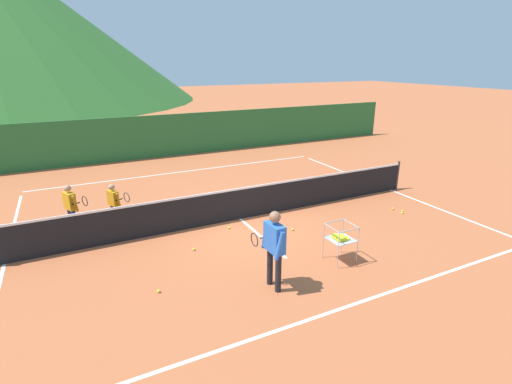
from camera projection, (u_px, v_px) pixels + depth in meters
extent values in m
plane|color=#BC6038|center=(240.00, 219.00, 11.43)|extent=(120.00, 120.00, 0.00)
cube|color=white|center=(344.00, 308.00, 7.33)|extent=(12.04, 0.08, 0.01)
cube|color=white|center=(185.00, 171.00, 16.28)|extent=(12.04, 0.08, 0.01)
cube|color=white|center=(4.00, 264.00, 8.89)|extent=(0.08, 10.59, 0.01)
cube|color=white|center=(390.00, 190.00, 13.97)|extent=(0.08, 10.59, 0.01)
cube|color=white|center=(240.00, 219.00, 11.43)|extent=(0.08, 5.38, 0.01)
cylinder|color=#333338|center=(397.00, 175.00, 13.91)|extent=(0.08, 0.08, 1.05)
cube|color=black|center=(240.00, 204.00, 11.28)|extent=(12.49, 0.02, 0.92)
cube|color=white|center=(240.00, 189.00, 11.12)|extent=(12.49, 0.03, 0.06)
cylinder|color=black|center=(278.00, 273.00, 7.72)|extent=(0.13, 0.13, 0.84)
cylinder|color=black|center=(270.00, 266.00, 7.99)|extent=(0.13, 0.13, 0.84)
cube|color=blue|center=(275.00, 238.00, 7.62)|extent=(0.26, 0.51, 0.59)
sphere|color=#996B4C|center=(275.00, 217.00, 7.47)|extent=(0.23, 0.23, 0.23)
cylinder|color=blue|center=(279.00, 246.00, 7.36)|extent=(0.23, 0.10, 0.58)
cylinder|color=blue|center=(265.00, 235.00, 7.85)|extent=(0.18, 0.10, 0.58)
torus|color=#262628|center=(254.00, 240.00, 7.75)|extent=(0.04, 0.29, 0.29)
cylinder|color=black|center=(265.00, 237.00, 7.86)|extent=(0.22, 0.04, 0.03)
cylinder|color=navy|center=(71.00, 219.00, 10.56)|extent=(0.10, 0.10, 0.67)
cylinder|color=navy|center=(75.00, 221.00, 10.41)|extent=(0.10, 0.10, 0.67)
cube|color=orange|center=(70.00, 201.00, 10.30)|extent=(0.33, 0.44, 0.47)
sphere|color=tan|center=(67.00, 188.00, 10.18)|extent=(0.18, 0.18, 0.18)
cylinder|color=orange|center=(68.00, 199.00, 10.48)|extent=(0.19, 0.14, 0.46)
cylinder|color=orange|center=(75.00, 204.00, 10.19)|extent=(0.16, 0.12, 0.46)
torus|color=#262628|center=(85.00, 201.00, 10.39)|extent=(0.14, 0.28, 0.29)
cylinder|color=black|center=(76.00, 204.00, 10.21)|extent=(0.21, 0.12, 0.03)
cylinder|color=navy|center=(113.00, 214.00, 11.00)|extent=(0.09, 0.09, 0.60)
cylinder|color=navy|center=(117.00, 216.00, 10.86)|extent=(0.09, 0.09, 0.60)
cube|color=orange|center=(113.00, 198.00, 10.76)|extent=(0.30, 0.40, 0.42)
sphere|color=tan|center=(112.00, 187.00, 10.66)|extent=(0.17, 0.17, 0.17)
cylinder|color=orange|center=(111.00, 197.00, 10.93)|extent=(0.18, 0.13, 0.41)
cylinder|color=orange|center=(118.00, 200.00, 10.67)|extent=(0.14, 0.11, 0.42)
torus|color=#262628|center=(127.00, 197.00, 10.86)|extent=(0.14, 0.28, 0.29)
cylinder|color=black|center=(119.00, 200.00, 10.68)|extent=(0.21, 0.12, 0.03)
cylinder|color=#B7B7BC|center=(323.00, 241.00, 9.05)|extent=(0.02, 0.02, 0.89)
cylinder|color=#B7B7BC|center=(342.00, 236.00, 9.28)|extent=(0.02, 0.02, 0.89)
cylinder|color=#B7B7BC|center=(338.00, 251.00, 8.57)|extent=(0.02, 0.02, 0.89)
cylinder|color=#B7B7BC|center=(358.00, 246.00, 8.81)|extent=(0.02, 0.02, 0.89)
cube|color=#B7B7BC|center=(341.00, 239.00, 8.89)|extent=(0.56, 0.56, 0.01)
cube|color=#B7B7BC|center=(334.00, 221.00, 9.02)|extent=(0.56, 0.02, 0.02)
cube|color=#B7B7BC|center=(350.00, 230.00, 8.54)|extent=(0.56, 0.02, 0.02)
cube|color=#B7B7BC|center=(332.00, 228.00, 8.66)|extent=(0.02, 0.56, 0.02)
cube|color=#B7B7BC|center=(351.00, 224.00, 8.90)|extent=(0.02, 0.56, 0.02)
sphere|color=yellow|center=(340.00, 241.00, 8.72)|extent=(0.07, 0.07, 0.07)
sphere|color=yellow|center=(338.00, 240.00, 8.77)|extent=(0.07, 0.07, 0.07)
sphere|color=yellow|center=(336.00, 239.00, 8.83)|extent=(0.07, 0.07, 0.07)
sphere|color=yellow|center=(334.00, 238.00, 8.88)|extent=(0.07, 0.07, 0.07)
sphere|color=yellow|center=(333.00, 237.00, 8.93)|extent=(0.07, 0.07, 0.07)
sphere|color=yellow|center=(342.00, 241.00, 8.74)|extent=(0.07, 0.07, 0.07)
sphere|color=yellow|center=(340.00, 239.00, 8.80)|extent=(0.07, 0.07, 0.07)
sphere|color=yellow|center=(338.00, 238.00, 8.85)|extent=(0.07, 0.07, 0.07)
sphere|color=yellow|center=(337.00, 237.00, 8.91)|extent=(0.07, 0.07, 0.07)
sphere|color=yellow|center=(335.00, 236.00, 8.96)|extent=(0.07, 0.07, 0.07)
sphere|color=yellow|center=(344.00, 240.00, 8.77)|extent=(0.07, 0.07, 0.07)
sphere|color=yellow|center=(342.00, 239.00, 8.82)|extent=(0.07, 0.07, 0.07)
sphere|color=yellow|center=(341.00, 238.00, 8.89)|extent=(0.07, 0.07, 0.07)
sphere|color=yellow|center=(339.00, 237.00, 8.93)|extent=(0.07, 0.07, 0.07)
sphere|color=yellow|center=(338.00, 236.00, 8.99)|extent=(0.07, 0.07, 0.07)
sphere|color=yellow|center=(347.00, 239.00, 8.80)|extent=(0.07, 0.07, 0.07)
sphere|color=yellow|center=(345.00, 238.00, 8.85)|extent=(0.07, 0.07, 0.07)
sphere|color=yellow|center=(343.00, 237.00, 8.91)|extent=(0.07, 0.07, 0.07)
sphere|color=yellow|center=(341.00, 236.00, 8.96)|extent=(0.07, 0.07, 0.07)
sphere|color=yellow|center=(340.00, 235.00, 9.02)|extent=(0.07, 0.07, 0.07)
sphere|color=yellow|center=(349.00, 239.00, 8.82)|extent=(0.07, 0.07, 0.07)
sphere|color=yellow|center=(347.00, 238.00, 8.88)|extent=(0.07, 0.07, 0.07)
sphere|color=yellow|center=(345.00, 237.00, 8.94)|extent=(0.07, 0.07, 0.07)
sphere|color=yellow|center=(343.00, 236.00, 8.99)|extent=(0.07, 0.07, 0.07)
sphere|color=yellow|center=(342.00, 235.00, 9.04)|extent=(0.07, 0.07, 0.07)
sphere|color=yellow|center=(340.00, 239.00, 8.70)|extent=(0.07, 0.07, 0.07)
sphere|color=yellow|center=(338.00, 238.00, 8.75)|extent=(0.07, 0.07, 0.07)
sphere|color=yellow|center=(336.00, 237.00, 8.80)|extent=(0.07, 0.07, 0.07)
sphere|color=yellow|center=(334.00, 236.00, 8.86)|extent=(0.07, 0.07, 0.07)
sphere|color=yellow|center=(333.00, 235.00, 8.92)|extent=(0.07, 0.07, 0.07)
sphere|color=yellow|center=(342.00, 238.00, 8.72)|extent=(0.07, 0.07, 0.07)
sphere|color=yellow|center=(340.00, 237.00, 8.78)|extent=(0.07, 0.07, 0.07)
sphere|color=yellow|center=(339.00, 236.00, 8.84)|extent=(0.07, 0.07, 0.07)
sphere|color=yellow|center=(337.00, 235.00, 8.89)|extent=(0.07, 0.07, 0.07)
sphere|color=yellow|center=(335.00, 234.00, 8.95)|extent=(0.07, 0.07, 0.07)
sphere|color=yellow|center=(345.00, 238.00, 8.76)|extent=(0.07, 0.07, 0.07)
sphere|color=yellow|center=(343.00, 237.00, 8.81)|extent=(0.07, 0.07, 0.07)
sphere|color=yellow|center=(341.00, 236.00, 8.86)|extent=(0.07, 0.07, 0.07)
sphere|color=yellow|center=(229.00, 228.00, 10.74)|extent=(0.07, 0.07, 0.07)
sphere|color=yellow|center=(403.00, 211.00, 11.94)|extent=(0.07, 0.07, 0.07)
sphere|color=yellow|center=(393.00, 209.00, 12.11)|extent=(0.07, 0.07, 0.07)
sphere|color=yellow|center=(159.00, 291.00, 7.79)|extent=(0.07, 0.07, 0.07)
sphere|color=yellow|center=(194.00, 249.00, 9.52)|extent=(0.07, 0.07, 0.07)
sphere|color=yellow|center=(402.00, 213.00, 11.78)|extent=(0.07, 0.07, 0.07)
sphere|color=yellow|center=(293.00, 229.00, 10.63)|extent=(0.07, 0.07, 0.07)
cube|color=#286B33|center=(165.00, 136.00, 18.54)|extent=(26.48, 0.08, 2.03)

